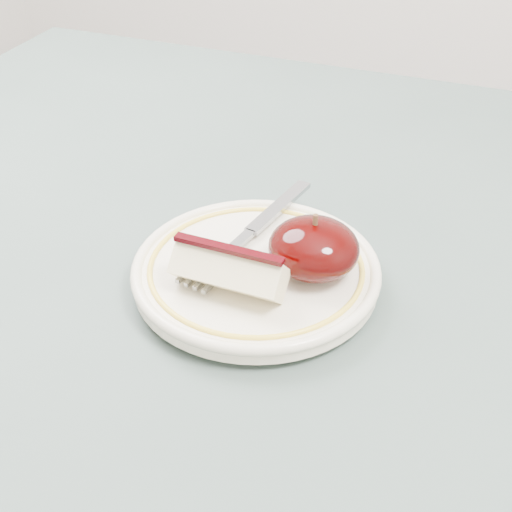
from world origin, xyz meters
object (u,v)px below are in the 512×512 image
(apple_half, at_px, (314,248))
(table, at_px, (208,340))
(fork, at_px, (250,233))
(plate, at_px, (256,271))

(apple_half, bearing_deg, table, 177.20)
(apple_half, height_order, fork, apple_half)
(table, height_order, plate, plate)
(table, xyz_separation_m, plate, (0.05, -0.01, 0.10))
(plate, height_order, apple_half, apple_half)
(table, bearing_deg, plate, -16.16)
(apple_half, bearing_deg, plate, -166.14)
(table, bearing_deg, apple_half, -2.80)
(fork, bearing_deg, table, 130.46)
(plate, bearing_deg, table, 163.84)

